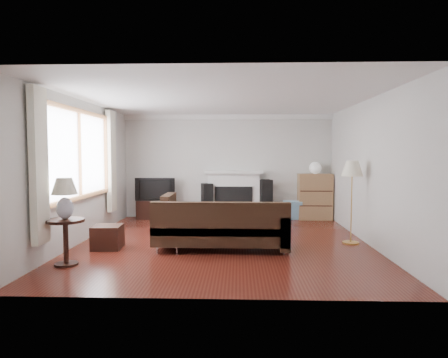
{
  "coord_description": "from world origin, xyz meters",
  "views": [
    {
      "loc": [
        0.26,
        -6.94,
        1.57
      ],
      "look_at": [
        0.0,
        0.3,
        1.1
      ],
      "focal_mm": 32.0,
      "sensor_mm": 36.0,
      "label": 1
    }
  ],
  "objects_px": {
    "floor_lamp": "(351,202)",
    "side_table": "(66,242)",
    "bookshelf": "(315,197)",
    "tv_stand": "(156,209)",
    "coffee_table": "(237,224)",
    "sectional_sofa": "(221,226)"
  },
  "relations": [
    {
      "from": "floor_lamp",
      "to": "side_table",
      "type": "xyz_separation_m",
      "value": [
        -4.37,
        -1.51,
        -0.4
      ]
    },
    {
      "from": "bookshelf",
      "to": "side_table",
      "type": "relative_size",
      "value": 1.67
    },
    {
      "from": "tv_stand",
      "to": "bookshelf",
      "type": "xyz_separation_m",
      "value": [
        3.79,
        0.03,
        0.32
      ]
    },
    {
      "from": "tv_stand",
      "to": "floor_lamp",
      "type": "distance_m",
      "value": 4.69
    },
    {
      "from": "tv_stand",
      "to": "coffee_table",
      "type": "xyz_separation_m",
      "value": [
        1.95,
        -1.75,
        -0.02
      ]
    },
    {
      "from": "tv_stand",
      "to": "sectional_sofa",
      "type": "relative_size",
      "value": 0.38
    },
    {
      "from": "tv_stand",
      "to": "coffee_table",
      "type": "distance_m",
      "value": 2.62
    },
    {
      "from": "floor_lamp",
      "to": "side_table",
      "type": "distance_m",
      "value": 4.64
    },
    {
      "from": "sectional_sofa",
      "to": "floor_lamp",
      "type": "bearing_deg",
      "value": 12.25
    },
    {
      "from": "coffee_table",
      "to": "side_table",
      "type": "relative_size",
      "value": 1.56
    },
    {
      "from": "coffee_table",
      "to": "side_table",
      "type": "distance_m",
      "value": 3.3
    },
    {
      "from": "tv_stand",
      "to": "side_table",
      "type": "xyz_separation_m",
      "value": [
        -0.44,
        -4.02,
        0.1
      ]
    },
    {
      "from": "sectional_sofa",
      "to": "side_table",
      "type": "distance_m",
      "value": 2.36
    },
    {
      "from": "bookshelf",
      "to": "floor_lamp",
      "type": "bearing_deg",
      "value": -86.75
    },
    {
      "from": "sectional_sofa",
      "to": "coffee_table",
      "type": "xyz_separation_m",
      "value": [
        0.26,
        1.25,
        -0.18
      ]
    },
    {
      "from": "sectional_sofa",
      "to": "bookshelf",
      "type": "bearing_deg",
      "value": 55.32
    },
    {
      "from": "bookshelf",
      "to": "tv_stand",
      "type": "bearing_deg",
      "value": -179.55
    },
    {
      "from": "side_table",
      "to": "coffee_table",
      "type": "bearing_deg",
      "value": 43.52
    },
    {
      "from": "bookshelf",
      "to": "coffee_table",
      "type": "height_order",
      "value": "bookshelf"
    },
    {
      "from": "tv_stand",
      "to": "side_table",
      "type": "height_order",
      "value": "side_table"
    },
    {
      "from": "sectional_sofa",
      "to": "floor_lamp",
      "type": "xyz_separation_m",
      "value": [
        2.24,
        0.49,
        0.34
      ]
    },
    {
      "from": "sectional_sofa",
      "to": "coffee_table",
      "type": "distance_m",
      "value": 1.29
    }
  ]
}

